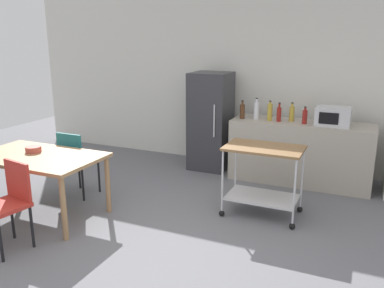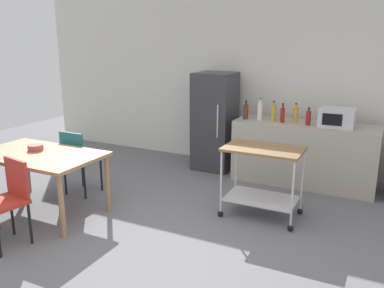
{
  "view_description": "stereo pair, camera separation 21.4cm",
  "coord_description": "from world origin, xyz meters",
  "px_view_note": "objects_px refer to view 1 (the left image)",
  "views": [
    {
      "loc": [
        1.77,
        -3.24,
        2.1
      ],
      "look_at": [
        -0.21,
        1.2,
        0.8
      ],
      "focal_mm": 37.89,
      "sensor_mm": 36.0,
      "label": 1
    },
    {
      "loc": [
        1.96,
        -3.15,
        2.1
      ],
      "look_at": [
        -0.21,
        1.2,
        0.8
      ],
      "focal_mm": 37.89,
      "sensor_mm": 36.0,
      "label": 2
    }
  ],
  "objects_px": {
    "bottle_soda": "(256,110)",
    "bottle_hot_sauce": "(270,112)",
    "dining_table": "(38,162)",
    "bottle_soy_sauce": "(242,111)",
    "microwave": "(333,116)",
    "fruit_bowl": "(33,149)",
    "kitchen_cart": "(263,169)",
    "bottle_sparkling_water": "(292,114)",
    "bottle_olive_oil": "(305,117)",
    "chair_red": "(9,200)",
    "refrigerator": "(211,121)",
    "chair_teal": "(76,159)",
    "bottle_sesame_oil": "(279,114)"
  },
  "relations": [
    {
      "from": "bottle_soda",
      "to": "bottle_hot_sauce",
      "type": "bearing_deg",
      "value": 0.77
    },
    {
      "from": "kitchen_cart",
      "to": "bottle_soy_sauce",
      "type": "height_order",
      "value": "bottle_soy_sauce"
    },
    {
      "from": "bottle_sesame_oil",
      "to": "bottle_soy_sauce",
      "type": "bearing_deg",
      "value": -177.61
    },
    {
      "from": "kitchen_cart",
      "to": "fruit_bowl",
      "type": "height_order",
      "value": "kitchen_cart"
    },
    {
      "from": "chair_red",
      "to": "bottle_sparkling_water",
      "type": "distance_m",
      "value": 3.87
    },
    {
      "from": "bottle_olive_oil",
      "to": "fruit_bowl",
      "type": "xyz_separation_m",
      "value": [
        -2.82,
        -2.26,
        -0.22
      ]
    },
    {
      "from": "bottle_soda",
      "to": "bottle_sparkling_water",
      "type": "height_order",
      "value": "bottle_soda"
    },
    {
      "from": "microwave",
      "to": "fruit_bowl",
      "type": "distance_m",
      "value": 3.93
    },
    {
      "from": "dining_table",
      "to": "bottle_soy_sauce",
      "type": "height_order",
      "value": "bottle_soy_sauce"
    },
    {
      "from": "bottle_sparkling_water",
      "to": "microwave",
      "type": "height_order",
      "value": "bottle_sparkling_water"
    },
    {
      "from": "bottle_sesame_oil",
      "to": "fruit_bowl",
      "type": "distance_m",
      "value": 3.35
    },
    {
      "from": "bottle_soy_sauce",
      "to": "microwave",
      "type": "distance_m",
      "value": 1.29
    },
    {
      "from": "chair_teal",
      "to": "kitchen_cart",
      "type": "xyz_separation_m",
      "value": [
        2.41,
        0.44,
        0.05
      ]
    },
    {
      "from": "refrigerator",
      "to": "kitchen_cart",
      "type": "height_order",
      "value": "refrigerator"
    },
    {
      "from": "dining_table",
      "to": "bottle_soda",
      "type": "height_order",
      "value": "bottle_soda"
    },
    {
      "from": "refrigerator",
      "to": "fruit_bowl",
      "type": "xyz_separation_m",
      "value": [
        -1.32,
        -2.45,
        0.01
      ]
    },
    {
      "from": "fruit_bowl",
      "to": "microwave",
      "type": "bearing_deg",
      "value": 35.72
    },
    {
      "from": "chair_red",
      "to": "bottle_soy_sauce",
      "type": "height_order",
      "value": "bottle_soy_sauce"
    },
    {
      "from": "bottle_hot_sauce",
      "to": "bottle_olive_oil",
      "type": "bearing_deg",
      "value": -3.4
    },
    {
      "from": "dining_table",
      "to": "bottle_hot_sauce",
      "type": "height_order",
      "value": "bottle_hot_sauce"
    },
    {
      "from": "kitchen_cart",
      "to": "microwave",
      "type": "bearing_deg",
      "value": 64.05
    },
    {
      "from": "bottle_hot_sauce",
      "to": "fruit_bowl",
      "type": "relative_size",
      "value": 1.57
    },
    {
      "from": "chair_red",
      "to": "bottle_hot_sauce",
      "type": "bearing_deg",
      "value": 68.98
    },
    {
      "from": "bottle_sesame_oil",
      "to": "bottle_sparkling_water",
      "type": "xyz_separation_m",
      "value": [
        0.17,
        0.09,
        0.0
      ]
    },
    {
      "from": "kitchen_cart",
      "to": "bottle_hot_sauce",
      "type": "xyz_separation_m",
      "value": [
        -0.25,
        1.28,
        0.45
      ]
    },
    {
      "from": "refrigerator",
      "to": "bottle_soy_sauce",
      "type": "bearing_deg",
      "value": -18.35
    },
    {
      "from": "dining_table",
      "to": "bottle_olive_oil",
      "type": "bearing_deg",
      "value": 41.14
    },
    {
      "from": "microwave",
      "to": "fruit_bowl",
      "type": "height_order",
      "value": "microwave"
    },
    {
      "from": "bottle_soy_sauce",
      "to": "fruit_bowl",
      "type": "distance_m",
      "value": 2.96
    },
    {
      "from": "chair_teal",
      "to": "bottle_soda",
      "type": "xyz_separation_m",
      "value": [
        1.96,
        1.72,
        0.52
      ]
    },
    {
      "from": "chair_red",
      "to": "fruit_bowl",
      "type": "xyz_separation_m",
      "value": [
        -0.44,
        0.8,
        0.27
      ]
    },
    {
      "from": "bottle_sparkling_water",
      "to": "microwave",
      "type": "distance_m",
      "value": 0.58
    },
    {
      "from": "bottle_sesame_oil",
      "to": "bottle_olive_oil",
      "type": "relative_size",
      "value": 1.12
    },
    {
      "from": "chair_red",
      "to": "bottle_hot_sauce",
      "type": "relative_size",
      "value": 3.06
    },
    {
      "from": "chair_red",
      "to": "bottle_sparkling_water",
      "type": "bearing_deg",
      "value": 65.65
    },
    {
      "from": "bottle_soy_sauce",
      "to": "bottle_soda",
      "type": "relative_size",
      "value": 0.86
    },
    {
      "from": "bottle_hot_sauce",
      "to": "bottle_olive_oil",
      "type": "relative_size",
      "value": 1.19
    },
    {
      "from": "dining_table",
      "to": "bottle_sesame_oil",
      "type": "height_order",
      "value": "bottle_sesame_oil"
    },
    {
      "from": "chair_teal",
      "to": "chair_red",
      "type": "relative_size",
      "value": 1.0
    },
    {
      "from": "chair_teal",
      "to": "refrigerator",
      "type": "relative_size",
      "value": 0.57
    },
    {
      "from": "microwave",
      "to": "bottle_soda",
      "type": "bearing_deg",
      "value": -179.69
    },
    {
      "from": "bottle_soda",
      "to": "fruit_bowl",
      "type": "xyz_separation_m",
      "value": [
        -2.11,
        -2.29,
        -0.25
      ]
    },
    {
      "from": "bottle_soda",
      "to": "bottle_olive_oil",
      "type": "relative_size",
      "value": 1.31
    },
    {
      "from": "bottle_soy_sauce",
      "to": "bottle_hot_sauce",
      "type": "xyz_separation_m",
      "value": [
        0.41,
        0.04,
        0.01
      ]
    },
    {
      "from": "bottle_soy_sauce",
      "to": "bottle_olive_oil",
      "type": "relative_size",
      "value": 1.13
    },
    {
      "from": "bottle_olive_oil",
      "to": "dining_table",
      "type": "bearing_deg",
      "value": -138.86
    },
    {
      "from": "dining_table",
      "to": "bottle_hot_sauce",
      "type": "distance_m",
      "value": 3.23
    },
    {
      "from": "bottle_hot_sauce",
      "to": "bottle_sesame_oil",
      "type": "relative_size",
      "value": 1.06
    },
    {
      "from": "dining_table",
      "to": "fruit_bowl",
      "type": "bearing_deg",
      "value": 149.83
    },
    {
      "from": "dining_table",
      "to": "kitchen_cart",
      "type": "height_order",
      "value": "kitchen_cart"
    }
  ]
}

